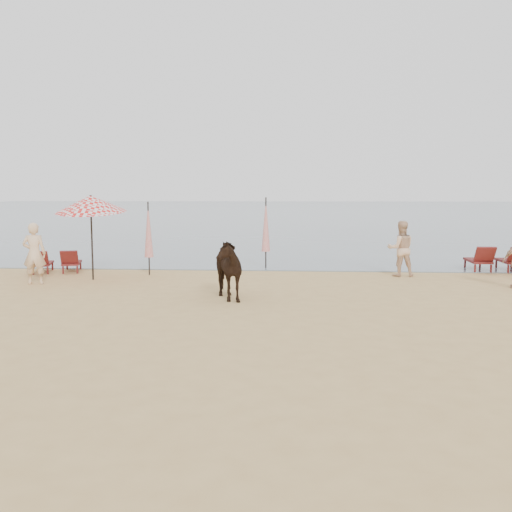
% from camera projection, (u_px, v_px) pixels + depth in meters
% --- Properties ---
extents(ground, '(120.00, 120.00, 0.00)m').
position_uv_depth(ground, '(236.00, 349.00, 10.12)').
color(ground, tan).
rests_on(ground, ground).
extents(sea, '(160.00, 140.00, 0.06)m').
position_uv_depth(sea, '(289.00, 209.00, 89.41)').
color(sea, '#51606B').
rests_on(sea, ground).
extents(lounger_cluster_left, '(1.87, 1.82, 0.55)m').
position_uv_depth(lounger_cluster_left, '(57.00, 262.00, 19.58)').
color(lounger_cluster_left, maroon).
rests_on(lounger_cluster_left, ground).
extents(umbrella_open_left_b, '(2.17, 2.22, 2.77)m').
position_uv_depth(umbrella_open_left_b, '(91.00, 204.00, 17.81)').
color(umbrella_open_left_b, black).
rests_on(umbrella_open_left_b, ground).
extents(umbrella_closed_left, '(0.30, 0.30, 2.45)m').
position_uv_depth(umbrella_closed_left, '(149.00, 230.00, 18.95)').
color(umbrella_closed_left, black).
rests_on(umbrella_closed_left, ground).
extents(umbrella_closed_right, '(0.31, 0.31, 2.58)m').
position_uv_depth(umbrella_closed_right, '(266.00, 225.00, 20.47)').
color(umbrella_closed_right, black).
rests_on(umbrella_closed_right, ground).
extents(cow, '(1.55, 2.07, 1.59)m').
position_uv_depth(cow, '(223.00, 269.00, 14.75)').
color(cow, black).
rests_on(cow, ground).
extents(beachgoer_left, '(0.74, 0.55, 1.86)m').
position_uv_depth(beachgoer_left, '(34.00, 254.00, 17.09)').
color(beachgoer_left, '#DFB68B').
rests_on(beachgoer_left, ground).
extents(beachgoer_right_a, '(0.94, 0.76, 1.83)m').
position_uv_depth(beachgoer_right_a, '(401.00, 249.00, 18.73)').
color(beachgoer_right_a, '#D7AB86').
rests_on(beachgoer_right_a, ground).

